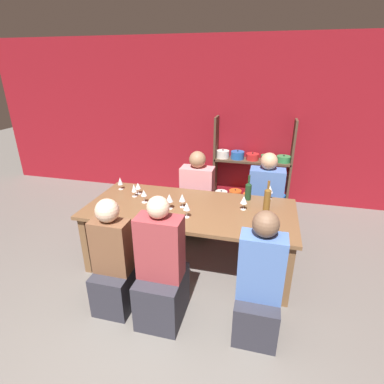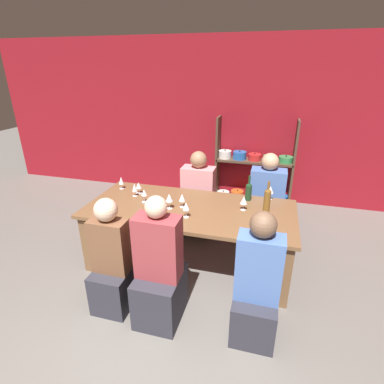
{
  "view_description": "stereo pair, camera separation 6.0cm",
  "coord_description": "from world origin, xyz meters",
  "px_view_note": "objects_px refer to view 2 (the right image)",
  "views": [
    {
      "loc": [
        0.75,
        -1.32,
        2.23
      ],
      "look_at": [
        -0.03,
        1.73,
        0.89
      ],
      "focal_mm": 28.0,
      "sensor_mm": 36.0,
      "label": 1
    },
    {
      "loc": [
        0.81,
        -1.31,
        2.23
      ],
      "look_at": [
        -0.03,
        1.73,
        0.89
      ],
      "focal_mm": 28.0,
      "sensor_mm": 36.0,
      "label": 2
    }
  ],
  "objects_px": {
    "wine_bottle_dark": "(249,191)",
    "wine_glass_red_b": "(270,190)",
    "person_near_a": "(256,292)",
    "wine_glass_empty_b": "(182,198)",
    "wine_glass_white_a": "(135,188)",
    "person_far_a": "(265,207)",
    "person_near_c": "(113,268)",
    "wine_glass_empty_a": "(139,186)",
    "wine_glass_white_d": "(169,198)",
    "person_far_b": "(198,202)",
    "dining_table": "(190,213)",
    "wine_glass_white_b": "(121,181)",
    "person_near_b": "(160,276)",
    "shelf_unit": "(253,174)",
    "wine_glass_red_a": "(144,193)",
    "wine_glass_white_c": "(244,200)",
    "wine_glass_empty_c": "(186,207)",
    "wine_bottle_green": "(267,199)"
  },
  "relations": [
    {
      "from": "shelf_unit",
      "to": "wine_glass_red_a",
      "type": "relative_size",
      "value": 9.29
    },
    {
      "from": "wine_glass_white_d",
      "to": "person_near_a",
      "type": "bearing_deg",
      "value": -36.45
    },
    {
      "from": "wine_bottle_dark",
      "to": "wine_glass_red_b",
      "type": "distance_m",
      "value": 0.26
    },
    {
      "from": "wine_glass_white_a",
      "to": "person_far_b",
      "type": "height_order",
      "value": "person_far_b"
    },
    {
      "from": "shelf_unit",
      "to": "wine_glass_red_a",
      "type": "bearing_deg",
      "value": -119.15
    },
    {
      "from": "person_near_a",
      "to": "person_near_b",
      "type": "relative_size",
      "value": 0.96
    },
    {
      "from": "shelf_unit",
      "to": "person_near_c",
      "type": "height_order",
      "value": "shelf_unit"
    },
    {
      "from": "wine_glass_empty_a",
      "to": "person_near_c",
      "type": "height_order",
      "value": "person_near_c"
    },
    {
      "from": "wine_glass_white_c",
      "to": "wine_glass_red_b",
      "type": "relative_size",
      "value": 0.97
    },
    {
      "from": "wine_glass_red_a",
      "to": "wine_glass_white_d",
      "type": "relative_size",
      "value": 0.89
    },
    {
      "from": "wine_glass_empty_c",
      "to": "person_far_b",
      "type": "distance_m",
      "value": 1.19
    },
    {
      "from": "wine_glass_empty_a",
      "to": "person_near_c",
      "type": "bearing_deg",
      "value": -79.29
    },
    {
      "from": "wine_glass_white_b",
      "to": "person_near_b",
      "type": "xyz_separation_m",
      "value": [
        0.98,
        -1.2,
        -0.39
      ]
    },
    {
      "from": "shelf_unit",
      "to": "wine_glass_white_a",
      "type": "distance_m",
      "value": 2.29
    },
    {
      "from": "dining_table",
      "to": "wine_bottle_dark",
      "type": "xyz_separation_m",
      "value": [
        0.62,
        0.39,
        0.19
      ]
    },
    {
      "from": "shelf_unit",
      "to": "person_far_a",
      "type": "relative_size",
      "value": 1.22
    },
    {
      "from": "wine_glass_empty_b",
      "to": "person_near_c",
      "type": "relative_size",
      "value": 0.14
    },
    {
      "from": "wine_glass_red_b",
      "to": "person_near_a",
      "type": "height_order",
      "value": "person_near_a"
    },
    {
      "from": "wine_glass_white_c",
      "to": "person_near_b",
      "type": "bearing_deg",
      "value": -122.2
    },
    {
      "from": "wine_glass_empty_c",
      "to": "person_near_c",
      "type": "bearing_deg",
      "value": -131.18
    },
    {
      "from": "dining_table",
      "to": "person_far_a",
      "type": "distance_m",
      "value": 1.25
    },
    {
      "from": "person_far_a",
      "to": "person_near_c",
      "type": "xyz_separation_m",
      "value": [
        -1.35,
        -1.77,
        0.01
      ]
    },
    {
      "from": "wine_bottle_dark",
      "to": "person_near_a",
      "type": "distance_m",
      "value": 1.32
    },
    {
      "from": "person_far_a",
      "to": "person_near_b",
      "type": "xyz_separation_m",
      "value": [
        -0.86,
        -1.8,
        0.03
      ]
    },
    {
      "from": "wine_glass_white_a",
      "to": "wine_glass_red_a",
      "type": "distance_m",
      "value": 0.23
    },
    {
      "from": "person_near_c",
      "to": "wine_glass_white_c",
      "type": "bearing_deg",
      "value": 40.97
    },
    {
      "from": "wine_bottle_green",
      "to": "person_far_b",
      "type": "bearing_deg",
      "value": 143.01
    },
    {
      "from": "wine_glass_red_a",
      "to": "wine_glass_empty_c",
      "type": "xyz_separation_m",
      "value": [
        0.58,
        -0.24,
        0.01
      ]
    },
    {
      "from": "wine_bottle_dark",
      "to": "wine_glass_white_d",
      "type": "bearing_deg",
      "value": -150.53
    },
    {
      "from": "wine_bottle_dark",
      "to": "wine_glass_empty_a",
      "type": "distance_m",
      "value": 1.35
    },
    {
      "from": "dining_table",
      "to": "person_far_b",
      "type": "bearing_deg",
      "value": 97.71
    },
    {
      "from": "wine_bottle_dark",
      "to": "person_far_a",
      "type": "bearing_deg",
      "value": 67.94
    },
    {
      "from": "wine_bottle_green",
      "to": "wine_glass_white_d",
      "type": "bearing_deg",
      "value": -168.3
    },
    {
      "from": "wine_glass_white_a",
      "to": "wine_glass_empty_b",
      "type": "height_order",
      "value": "wine_glass_white_a"
    },
    {
      "from": "wine_glass_empty_a",
      "to": "person_near_c",
      "type": "relative_size",
      "value": 0.12
    },
    {
      "from": "wine_glass_white_a",
      "to": "wine_bottle_green",
      "type": "bearing_deg",
      "value": 0.02
    },
    {
      "from": "person_near_a",
      "to": "wine_glass_white_a",
      "type": "bearing_deg",
      "value": 147.79
    },
    {
      "from": "wine_glass_empty_b",
      "to": "wine_glass_red_b",
      "type": "distance_m",
      "value": 1.07
    },
    {
      "from": "person_near_c",
      "to": "shelf_unit",
      "type": "bearing_deg",
      "value": 69.34
    },
    {
      "from": "wine_glass_red_a",
      "to": "wine_glass_red_b",
      "type": "xyz_separation_m",
      "value": [
        1.42,
        0.47,
        0.01
      ]
    },
    {
      "from": "wine_glass_white_c",
      "to": "person_far_b",
      "type": "distance_m",
      "value": 1.12
    },
    {
      "from": "wine_glass_empty_b",
      "to": "person_far_a",
      "type": "relative_size",
      "value": 0.14
    },
    {
      "from": "wine_glass_red_b",
      "to": "wine_glass_white_d",
      "type": "relative_size",
      "value": 0.96
    },
    {
      "from": "person_near_b",
      "to": "wine_glass_white_c",
      "type": "bearing_deg",
      "value": 57.8
    },
    {
      "from": "wine_glass_white_d",
      "to": "person_far_b",
      "type": "distance_m",
      "value": 1.04
    },
    {
      "from": "person_near_a",
      "to": "wine_glass_empty_c",
      "type": "bearing_deg",
      "value": 142.34
    },
    {
      "from": "person_far_a",
      "to": "person_far_b",
      "type": "bearing_deg",
      "value": 3.14
    },
    {
      "from": "wine_bottle_dark",
      "to": "wine_glass_empty_b",
      "type": "height_order",
      "value": "wine_bottle_dark"
    },
    {
      "from": "wine_glass_white_b",
      "to": "person_near_a",
      "type": "distance_m",
      "value": 2.21
    },
    {
      "from": "wine_glass_empty_c",
      "to": "person_near_a",
      "type": "relative_size",
      "value": 0.14
    }
  ]
}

